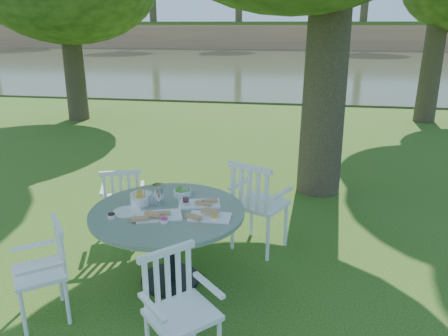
{
  "coord_description": "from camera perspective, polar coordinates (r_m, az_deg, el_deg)",
  "views": [
    {
      "loc": [
        0.76,
        -4.31,
        2.37
      ],
      "look_at": [
        0.0,
        0.2,
        0.85
      ],
      "focal_mm": 35.0,
      "sensor_mm": 36.0,
      "label": 1
    }
  ],
  "objects": [
    {
      "name": "river",
      "position": [
        27.42,
        8.16,
        13.28
      ],
      "size": [
        100.0,
        28.0,
        0.12
      ],
      "primitive_type": "cube",
      "color": "#323922",
      "rests_on": "ground"
    },
    {
      "name": "chair_ne",
      "position": [
        4.63,
        4.08,
        -4.25
      ],
      "size": [
        0.67,
        0.65,
        1.01
      ],
      "rotation": [
        0.0,
        0.0,
        -3.59
      ],
      "color": "white",
      "rests_on": "ground"
    },
    {
      "name": "tableware",
      "position": [
        4.1,
        -7.49,
        -4.5
      ],
      "size": [
        1.08,
        0.78,
        0.2
      ],
      "color": "white",
      "rests_on": "table"
    },
    {
      "name": "ground",
      "position": [
        4.98,
        -0.39,
        -10.05
      ],
      "size": [
        140.0,
        140.0,
        0.0
      ],
      "primitive_type": "plane",
      "color": "#1F410D",
      "rests_on": "ground"
    },
    {
      "name": "chair_se",
      "position": [
        3.23,
        -6.34,
        -16.85
      ],
      "size": [
        0.61,
        0.6,
        0.87
      ],
      "rotation": [
        0.0,
        0.0,
        0.78
      ],
      "color": "white",
      "rests_on": "ground"
    },
    {
      "name": "table",
      "position": [
        4.09,
        -7.34,
        -7.26
      ],
      "size": [
        1.41,
        1.41,
        0.75
      ],
      "color": "black",
      "rests_on": "ground"
    },
    {
      "name": "chair_sw",
      "position": [
        3.94,
        -21.88,
        -11.51
      ],
      "size": [
        0.57,
        0.58,
        0.84
      ],
      "rotation": [
        0.0,
        0.0,
        -0.9
      ],
      "color": "white",
      "rests_on": "ground"
    },
    {
      "name": "chair_nw",
      "position": [
        5.02,
        -13.08,
        -3.9
      ],
      "size": [
        0.55,
        0.53,
        0.87
      ],
      "rotation": [
        0.0,
        0.0,
        -2.81
      ],
      "color": "white",
      "rests_on": "ground"
    }
  ]
}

